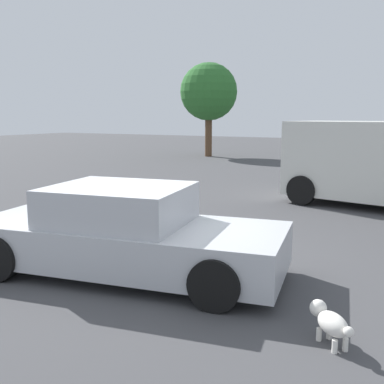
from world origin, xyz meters
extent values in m
plane|color=#424244|center=(0.00, 0.00, 0.00)|extent=(80.00, 80.00, 0.00)
cube|color=#B7BABF|center=(-0.18, -0.21, 0.45)|extent=(4.75, 2.46, 0.59)
cube|color=#B7BABF|center=(-0.28, -0.23, 1.02)|extent=(2.14, 1.89, 0.53)
cube|color=slate|center=(0.61, -0.08, 1.02)|extent=(0.30, 1.47, 0.45)
cube|color=slate|center=(-1.17, -0.38, 1.02)|extent=(0.30, 1.47, 0.45)
cylinder|color=black|center=(1.22, 0.85, 0.32)|extent=(0.67, 0.32, 0.64)
cylinder|color=black|center=(1.49, -0.76, 0.32)|extent=(0.67, 0.32, 0.64)
cylinder|color=black|center=(-1.86, 0.33, 0.32)|extent=(0.67, 0.32, 0.64)
ellipsoid|color=white|center=(2.88, -0.96, 0.23)|extent=(0.45, 0.44, 0.22)
sphere|color=white|center=(2.70, -0.79, 0.29)|extent=(0.18, 0.18, 0.18)
sphere|color=white|center=(2.65, -0.75, 0.29)|extent=(0.08, 0.08, 0.08)
cylinder|color=white|center=(2.74, -0.92, 0.07)|extent=(0.06, 0.06, 0.14)
cylinder|color=white|center=(2.83, -0.83, 0.07)|extent=(0.06, 0.06, 0.14)
cylinder|color=white|center=(2.93, -1.10, 0.07)|extent=(0.06, 0.06, 0.14)
cylinder|color=white|center=(3.02, -1.01, 0.07)|extent=(0.06, 0.06, 0.14)
sphere|color=white|center=(3.06, -1.13, 0.26)|extent=(0.10, 0.10, 0.10)
cylinder|color=black|center=(1.07, 8.01, 0.38)|extent=(0.79, 0.38, 0.76)
cylinder|color=black|center=(0.72, 6.06, 0.38)|extent=(0.79, 0.38, 0.76)
cylinder|color=brown|center=(-7.53, 17.41, 1.19)|extent=(0.38, 0.38, 2.38)
sphere|color=#2D6B2D|center=(-7.53, 17.41, 3.56)|extent=(3.14, 3.14, 3.14)
camera|label=1|loc=(3.63, -5.31, 2.27)|focal=42.17mm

